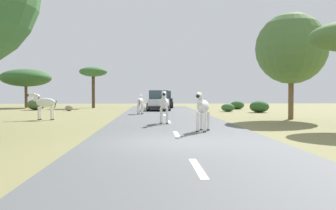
{
  "coord_description": "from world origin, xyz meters",
  "views": [
    {
      "loc": [
        -0.69,
        -11.19,
        1.51
      ],
      "look_at": [
        0.26,
        9.77,
        0.86
      ],
      "focal_mm": 39.83,
      "sensor_mm": 36.0,
      "label": 1
    }
  ],
  "objects_px": {
    "tree_7": "(93,72)",
    "bush_2": "(228,108)",
    "zebra_1": "(44,103)",
    "tree_1": "(26,78)",
    "zebra_2": "(140,101)",
    "tree_5": "(291,49)",
    "zebra_3": "(164,104)",
    "bush_4": "(237,105)",
    "bush_3": "(259,107)",
    "car_0": "(162,100)",
    "zebra_0": "(202,107)",
    "bush_1": "(36,105)",
    "car_1": "(159,101)",
    "rock_1": "(69,108)"
  },
  "relations": [
    {
      "from": "tree_7",
      "to": "bush_2",
      "type": "distance_m",
      "value": 15.55
    },
    {
      "from": "zebra_1",
      "to": "bush_2",
      "type": "distance_m",
      "value": 15.62
    },
    {
      "from": "tree_1",
      "to": "zebra_2",
      "type": "bearing_deg",
      "value": -47.75
    },
    {
      "from": "tree_1",
      "to": "tree_5",
      "type": "relative_size",
      "value": 0.85
    },
    {
      "from": "zebra_1",
      "to": "zebra_3",
      "type": "distance_m",
      "value": 7.62
    },
    {
      "from": "bush_4",
      "to": "zebra_3",
      "type": "bearing_deg",
      "value": -113.59
    },
    {
      "from": "zebra_3",
      "to": "tree_5",
      "type": "distance_m",
      "value": 8.93
    },
    {
      "from": "tree_1",
      "to": "bush_3",
      "type": "relative_size",
      "value": 3.44
    },
    {
      "from": "car_0",
      "to": "tree_5",
      "type": "height_order",
      "value": "tree_5"
    },
    {
      "from": "zebra_0",
      "to": "zebra_2",
      "type": "relative_size",
      "value": 1.01
    },
    {
      "from": "zebra_3",
      "to": "car_0",
      "type": "height_order",
      "value": "car_0"
    },
    {
      "from": "car_0",
      "to": "zebra_2",
      "type": "bearing_deg",
      "value": -102.04
    },
    {
      "from": "zebra_0",
      "to": "bush_2",
      "type": "height_order",
      "value": "zebra_0"
    },
    {
      "from": "tree_1",
      "to": "tree_7",
      "type": "xyz_separation_m",
      "value": [
        7.29,
        -0.94,
        0.54
      ]
    },
    {
      "from": "tree_1",
      "to": "bush_4",
      "type": "height_order",
      "value": "tree_1"
    },
    {
      "from": "bush_4",
      "to": "bush_1",
      "type": "bearing_deg",
      "value": -176.83
    },
    {
      "from": "car_1",
      "to": "tree_7",
      "type": "relative_size",
      "value": 1.01
    },
    {
      "from": "car_1",
      "to": "bush_2",
      "type": "height_order",
      "value": "car_1"
    },
    {
      "from": "tree_5",
      "to": "bush_3",
      "type": "height_order",
      "value": "tree_5"
    },
    {
      "from": "zebra_1",
      "to": "bush_3",
      "type": "relative_size",
      "value": 1.11
    },
    {
      "from": "zebra_0",
      "to": "zebra_1",
      "type": "xyz_separation_m",
      "value": [
        -8.08,
        7.37,
        -0.02
      ]
    },
    {
      "from": "tree_5",
      "to": "bush_1",
      "type": "height_order",
      "value": "tree_5"
    },
    {
      "from": "tree_7",
      "to": "rock_1",
      "type": "xyz_separation_m",
      "value": [
        -1.1,
        -6.63,
        -3.48
      ]
    },
    {
      "from": "tree_5",
      "to": "bush_3",
      "type": "bearing_deg",
      "value": 87.01
    },
    {
      "from": "zebra_2",
      "to": "car_1",
      "type": "distance_m",
      "value": 6.27
    },
    {
      "from": "zebra_0",
      "to": "zebra_2",
      "type": "bearing_deg",
      "value": -58.51
    },
    {
      "from": "zebra_2",
      "to": "bush_1",
      "type": "xyz_separation_m",
      "value": [
        -9.77,
        8.09,
        -0.45
      ]
    },
    {
      "from": "car_1",
      "to": "zebra_3",
      "type": "bearing_deg",
      "value": 91.4
    },
    {
      "from": "bush_2",
      "to": "bush_3",
      "type": "distance_m",
      "value": 2.71
    },
    {
      "from": "car_1",
      "to": "bush_4",
      "type": "relative_size",
      "value": 3.33
    },
    {
      "from": "tree_5",
      "to": "bush_1",
      "type": "relative_size",
      "value": 3.76
    },
    {
      "from": "zebra_1",
      "to": "bush_4",
      "type": "bearing_deg",
      "value": -40.54
    },
    {
      "from": "zebra_3",
      "to": "bush_1",
      "type": "distance_m",
      "value": 20.03
    },
    {
      "from": "zebra_3",
      "to": "zebra_2",
      "type": "bearing_deg",
      "value": -78.01
    },
    {
      "from": "zebra_1",
      "to": "car_1",
      "type": "bearing_deg",
      "value": -26.27
    },
    {
      "from": "zebra_2",
      "to": "bush_4",
      "type": "bearing_deg",
      "value": 50.43
    },
    {
      "from": "zebra_1",
      "to": "tree_7",
      "type": "distance_m",
      "value": 18.12
    },
    {
      "from": "zebra_3",
      "to": "bush_1",
      "type": "height_order",
      "value": "zebra_3"
    },
    {
      "from": "zebra_2",
      "to": "car_1",
      "type": "height_order",
      "value": "car_1"
    },
    {
      "from": "zebra_1",
      "to": "bush_2",
      "type": "height_order",
      "value": "zebra_1"
    },
    {
      "from": "tree_5",
      "to": "bush_4",
      "type": "distance_m",
      "value": 14.64
    },
    {
      "from": "tree_1",
      "to": "bush_2",
      "type": "height_order",
      "value": "tree_1"
    },
    {
      "from": "car_1",
      "to": "rock_1",
      "type": "height_order",
      "value": "car_1"
    },
    {
      "from": "tree_5",
      "to": "tree_1",
      "type": "bearing_deg",
      "value": 138.82
    },
    {
      "from": "car_1",
      "to": "bush_4",
      "type": "xyz_separation_m",
      "value": [
        7.69,
        3.03,
        -0.45
      ]
    },
    {
      "from": "car_0",
      "to": "tree_1",
      "type": "relative_size",
      "value": 0.83
    },
    {
      "from": "bush_2",
      "to": "rock_1",
      "type": "bearing_deg",
      "value": 171.73
    },
    {
      "from": "tree_1",
      "to": "zebra_3",
      "type": "bearing_deg",
      "value": -58.0
    },
    {
      "from": "bush_1",
      "to": "bush_2",
      "type": "bearing_deg",
      "value": -12.52
    },
    {
      "from": "zebra_2",
      "to": "car_1",
      "type": "xyz_separation_m",
      "value": [
        1.42,
        6.11,
        -0.1
      ]
    }
  ]
}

